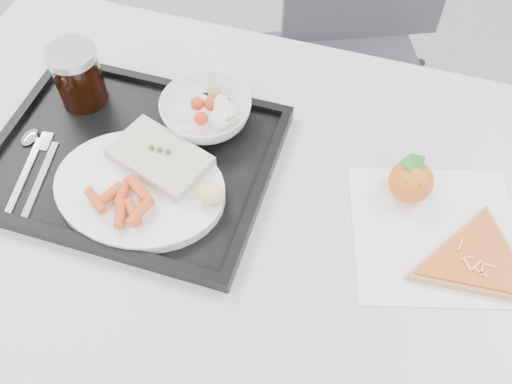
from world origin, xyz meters
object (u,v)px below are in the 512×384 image
pizza_slice (477,261)px  chair (354,41)px  dinner_plate (140,189)px  cola_glass (78,75)px  table (238,227)px  salad_bowl (206,112)px  tangerine (411,181)px  tray (133,160)px

pizza_slice → chair: bearing=113.0°
dinner_plate → chair: bearing=72.8°
pizza_slice → cola_glass: bearing=170.1°
table → cola_glass: 0.37m
dinner_plate → salad_bowl: bearing=74.0°
table → tangerine: (0.25, 0.10, 0.10)m
pizza_slice → salad_bowl: bearing=163.9°
salad_bowl → cola_glass: 0.22m
tray → tangerine: size_ratio=4.99×
table → cola_glass: (-0.32, 0.12, 0.14)m
tangerine → dinner_plate: bearing=-161.9°
dinner_plate → pizza_slice: (0.51, 0.04, -0.01)m
tray → dinner_plate: bearing=-54.7°
table → salad_bowl: bearing=125.4°
salad_bowl → tray: bearing=-129.2°
chair → pizza_slice: size_ratio=3.05×
cola_glass → pizza_slice: cola_glass is taller
pizza_slice → dinner_plate: bearing=-176.1°
table → salad_bowl: (-0.10, 0.14, 0.11)m
dinner_plate → salad_bowl: size_ratio=1.78×
cola_glass → tangerine: bearing=-2.6°
pizza_slice → tray: bearing=177.6°
chair → pizza_slice: 0.77m
dinner_plate → pizza_slice: dinner_plate is taller
salad_bowl → cola_glass: bearing=-176.5°
tray → dinner_plate: size_ratio=1.67×
tangerine → table: bearing=-158.4°
chair → dinner_plate: bearing=-107.2°
tray → pizza_slice: (0.55, -0.02, 0.00)m
tangerine → pizza_slice: bearing=-39.5°
salad_bowl → chair: bearing=72.4°
tray → cola_glass: (-0.13, 0.10, 0.06)m
tangerine → tray: bearing=-170.8°
tray → tangerine: (0.44, 0.07, 0.03)m
cola_glass → pizza_slice: 0.70m
table → chair: 0.71m
table → pizza_slice: pizza_slice is taller
cola_glass → tangerine: size_ratio=1.20×
chair → tangerine: size_ratio=10.31×
tray → pizza_slice: size_ratio=1.48×
chair → tangerine: (0.18, -0.59, 0.25)m
table → salad_bowl: salad_bowl is taller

